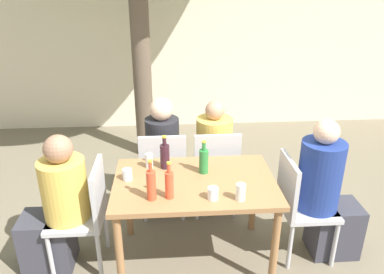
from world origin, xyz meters
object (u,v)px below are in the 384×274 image
Objects in this scene: drinking_glass_1 at (149,161)px; drinking_glass_3 at (213,193)px; patio_chair_2 at (163,169)px; person_seated_0 at (56,211)px; soda_bottle_2 at (169,184)px; person_seated_1 at (326,197)px; patio_chair_0 at (86,210)px; dining_table_front at (195,191)px; wine_bottle_3 at (165,156)px; drinking_glass_2 at (127,174)px; patio_chair_1 at (299,202)px; person_seated_2 at (163,157)px; drinking_glass_0 at (241,192)px; person_seated_3 at (213,157)px; patio_chair_3 at (215,167)px; soda_bottle_1 at (151,184)px; green_bottle_0 at (204,160)px.

drinking_glass_3 is at bearing -47.53° from drinking_glass_1.
patio_chair_2 is 7.42× the size of drinking_glass_1.
person_seated_0 is 4.09× the size of soda_bottle_2.
patio_chair_0 is at bearing 90.00° from person_seated_1.
patio_chair_2 is (-0.26, 0.66, -0.14)m from dining_table_front.
drinking_glass_2 is (-0.30, -0.18, -0.07)m from wine_bottle_3.
person_seated_1 is (2.23, 0.00, 0.03)m from person_seated_0.
patio_chair_1 reaches higher than drinking_glass_3.
patio_chair_2 is (-1.14, 0.66, 0.00)m from patio_chair_1.
patio_chair_0 is 1.76m from patio_chair_1.
soda_bottle_2 is 0.33m from drinking_glass_3.
wine_bottle_3 is at bearing 92.15° from person_seated_2.
person_seated_0 is 0.94× the size of person_seated_1.
patio_chair_0 is 1.26m from drinking_glass_0.
person_seated_0 is at bearing 33.09° from person_seated_3.
person_seated_2 reaches higher than person_seated_0.
person_seated_2 is 12.98× the size of drinking_glass_2.
person_seated_1 is at bearing 15.21° from drinking_glass_3.
drinking_glass_1 is (-0.37, 0.25, 0.16)m from dining_table_front.
soda_bottle_2 is (-1.31, -0.23, 0.31)m from person_seated_1.
person_seated_0 is (-1.12, -0.00, -0.14)m from dining_table_front.
patio_chair_3 is 0.78× the size of person_seated_0.
dining_table_front is at bearing -34.62° from drinking_glass_1.
drinking_glass_3 is (0.48, -0.53, -0.02)m from drinking_glass_1.
patio_chair_1 is 2.00m from person_seated_0.
dining_table_front is 0.39m from wine_bottle_3.
person_seated_3 is at bearing 62.52° from soda_bottle_1.
soda_bottle_1 is at bearing 99.53° from person_seated_1.
drinking_glass_2 is at bearing 95.29° from person_seated_0.
soda_bottle_1 is 1.09× the size of wine_bottle_3.
patio_chair_3 is 10.09× the size of drinking_glass_3.
person_seated_2 is (-1.14, 0.89, 0.01)m from patio_chair_1.
person_seated_0 is 0.65m from drinking_glass_2.
wine_bottle_3 is (-1.34, 0.24, 0.31)m from person_seated_1.
drinking_glass_0 is 0.20m from drinking_glass_3.
patio_chair_3 is 7.42× the size of drinking_glass_1.
dining_table_front is 1.11× the size of person_seated_3.
dining_table_front is 0.94m from person_seated_2.
person_seated_3 is at bearing -179.90° from person_seated_2.
soda_bottle_1 is 0.50m from drinking_glass_1.
person_seated_3 is (0.52, 0.00, -0.02)m from person_seated_2.
soda_bottle_1 is (-0.42, -0.37, 0.01)m from green_bottle_0.
wine_bottle_3 reaches higher than patio_chair_1.
patio_chair_1 and patio_chair_2 have the same top height.
green_bottle_0 is 0.98× the size of soda_bottle_2.
person_seated_3 reaches higher than drinking_glass_2.
soda_bottle_1 is 2.55× the size of drinking_glass_1.
drinking_glass_3 is (0.45, -0.03, -0.08)m from soda_bottle_1.
wine_bottle_3 is at bearing 40.47° from patio_chair_3.
drinking_glass_3 is (0.37, -0.93, 0.28)m from patio_chair_2.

